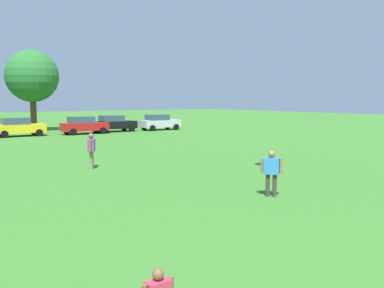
{
  "coord_description": "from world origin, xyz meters",
  "views": [
    {
      "loc": [
        -3.98,
        -0.74,
        3.41
      ],
      "look_at": [
        2.72,
        8.89,
        2.14
      ],
      "focal_mm": 39.74,
      "sensor_mm": 36.0,
      "label": 1
    }
  ],
  "objects": [
    {
      "name": "parked_car_red_4",
      "position": [
        10.69,
        38.47,
        0.86
      ],
      "size": [
        4.3,
        2.02,
        1.68
      ],
      "color": "red",
      "rests_on": "ground"
    },
    {
      "name": "parked_car_black_5",
      "position": [
        14.23,
        39.37,
        0.86
      ],
      "size": [
        4.3,
        2.02,
        1.68
      ],
      "color": "black",
      "rests_on": "ground"
    },
    {
      "name": "tree_far_right",
      "position": [
        7.76,
        45.03,
        5.67
      ],
      "size": [
        5.39,
        5.39,
        8.39
      ],
      "color": "brown",
      "rests_on": "ground"
    },
    {
      "name": "adult_bystander",
      "position": [
        6.58,
        9.61,
        0.96
      ],
      "size": [
        0.56,
        0.63,
        1.62
      ],
      "rotation": [
        0.0,
        0.0,
        2.24
      ],
      "color": "#3F3833",
      "rests_on": "ground"
    },
    {
      "name": "parked_car_silver_6",
      "position": [
        19.25,
        38.77,
        0.86
      ],
      "size": [
        4.3,
        2.02,
        1.68
      ],
      "color": "silver",
      "rests_on": "ground"
    },
    {
      "name": "parked_car_yellow_3",
      "position": [
        4.94,
        39.3,
        0.86
      ],
      "size": [
        4.3,
        2.02,
        1.68
      ],
      "color": "yellow",
      "rests_on": "ground"
    },
    {
      "name": "bystander_midfield",
      "position": [
        3.67,
        18.77,
        1.03
      ],
      "size": [
        0.56,
        0.74,
        1.74
      ],
      "rotation": [
        0.0,
        0.0,
        4.2
      ],
      "color": "#8C7259",
      "rests_on": "ground"
    }
  ]
}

